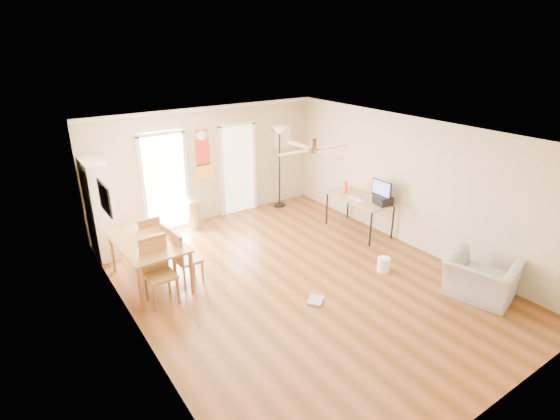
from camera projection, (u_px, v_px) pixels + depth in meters
floor at (299, 281)px, 7.65m from camera, size 7.00×7.00×0.00m
ceiling at (302, 135)px, 6.67m from camera, size 5.50×7.00×0.00m
wall_back at (208, 164)px, 9.84m from camera, size 5.50×0.04×2.60m
wall_front at (503, 319)px, 4.48m from camera, size 5.50×0.04×2.60m
wall_left at (134, 257)px, 5.72m from camera, size 0.04×7.00×2.60m
wall_right at (411, 183)px, 8.59m from camera, size 0.04×7.00×2.60m
crown_molding at (302, 137)px, 6.69m from camera, size 5.50×7.00×0.08m
kitchen_doorway at (165, 183)px, 9.38m from camera, size 0.90×0.10×2.10m
bathroom_doorway at (238, 170)px, 10.31m from camera, size 0.80×0.10×2.10m
wall_decal at (203, 155)px, 9.67m from camera, size 0.46×0.03×1.10m
ac_grille at (283, 136)px, 10.74m from camera, size 0.50×0.04×0.60m
framed_poster at (104, 198)px, 6.66m from camera, size 0.04×0.66×0.48m
ceiling_fan at (314, 150)px, 6.51m from camera, size 1.24×1.24×0.20m
bookshelf at (100, 209)px, 8.25m from camera, size 0.45×0.89×1.91m
dining_table at (150, 261)px, 7.46m from camera, size 1.02×1.65×0.81m
dining_chair_right_a at (176, 246)px, 7.89m from camera, size 0.42×0.42×0.91m
dining_chair_right_b at (188, 257)px, 7.44m from camera, size 0.42×0.42×0.98m
dining_chair_near at (160, 272)px, 6.85m from camera, size 0.46×0.46×1.09m
dining_chair_far at (148, 240)px, 8.08m from camera, size 0.40×0.40×0.97m
trash_can at (194, 214)px, 9.63m from camera, size 0.31×0.31×0.65m
torchiere_lamp at (279, 167)px, 10.65m from camera, size 0.46×0.46×2.02m
computer_desk at (359, 214)px, 9.47m from camera, size 0.73×1.45×0.78m
imac at (381, 192)px, 8.94m from camera, size 0.09×0.52×0.49m
keyboard at (356, 199)px, 9.22m from camera, size 0.15×0.42×0.02m
printer at (383, 200)px, 8.93m from camera, size 0.35×0.39×0.18m
orange_bottle at (346, 187)px, 9.58m from camera, size 0.09×0.09×0.25m
wastebasket_a at (384, 264)px, 7.92m from camera, size 0.27×0.27×0.27m
floor_cloth at (316, 301)px, 7.04m from camera, size 0.37×0.36×0.04m
armchair at (481, 279)px, 7.06m from camera, size 1.15×1.24×0.67m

